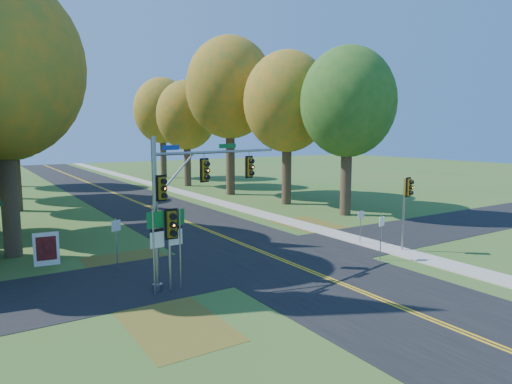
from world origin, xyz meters
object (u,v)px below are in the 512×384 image
traffic_mast (190,189)px  info_kiosk (46,249)px  east_signal_pole (407,195)px  route_sign_cluster (166,234)px

traffic_mast → info_kiosk: bearing=117.6°
east_signal_pole → route_sign_cluster: east_signal_pole is taller
east_signal_pole → info_kiosk: east_signal_pole is taller
east_signal_pole → route_sign_cluster: bearing=167.6°
info_kiosk → east_signal_pole: bearing=-17.1°
east_signal_pole → traffic_mast: bearing=163.2°
traffic_mast → route_sign_cluster: 2.28m
east_signal_pole → info_kiosk: 18.40m
route_sign_cluster → info_kiosk: size_ratio=2.14×
route_sign_cluster → info_kiosk: 7.75m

